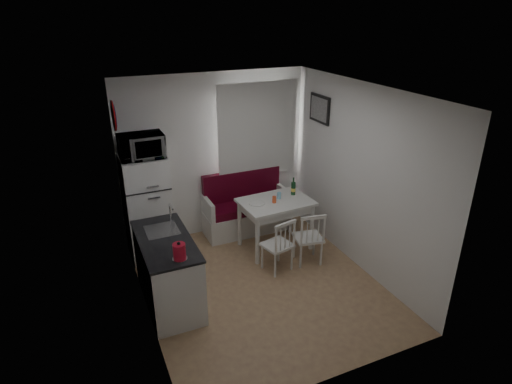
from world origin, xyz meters
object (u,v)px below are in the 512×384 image
fridge (148,207)px  kettle (179,252)px  bench (246,212)px  microwave (141,146)px  wine_bottle (293,186)px  chair_right (311,233)px  dining_table (276,206)px  chair_left (280,241)px  kitchen_counter (168,270)px

fridge → kettle: fridge is taller
bench → fridge: fridge is taller
kettle → microwave: bearing=91.0°
wine_bottle → kettle: bearing=-148.5°
bench → chair_right: (0.45, -1.35, 0.18)m
dining_table → wine_bottle: size_ratio=3.86×
fridge → kettle: size_ratio=6.89×
chair_left → wine_bottle: wine_bottle is taller
chair_right → fridge: (-2.05, 1.23, 0.27)m
chair_left → chair_right: (0.50, -0.00, 0.01)m
chair_left → kettle: bearing=-174.0°
chair_right → chair_left: bearing=-170.1°
bench → wine_bottle: wine_bottle is taller
dining_table → chair_right: size_ratio=2.45×
microwave → dining_table: bearing=-16.4°
kitchen_counter → microwave: 1.74m
dining_table → chair_right: 0.73m
chair_left → kettle: 1.70m
bench → dining_table: bearing=-73.5°
kettle → dining_table: bearing=34.1°
kitchen_counter → chair_left: (1.57, 0.01, 0.05)m
kitchen_counter → dining_table: size_ratio=1.21×
kitchen_counter → kettle: (0.05, -0.54, 0.56)m
chair_left → wine_bottle: size_ratio=1.61×
kettle → wine_bottle: bearing=31.5°
bench → microwave: 2.12m
kitchen_counter → wine_bottle: (2.17, 0.76, 0.48)m
kitchen_counter → wine_bottle: kitchen_counter is taller
chair_right → microwave: size_ratio=0.74×
microwave → kettle: microwave is taller
chair_left → dining_table: bearing=55.3°
bench → wine_bottle: (0.55, -0.59, 0.60)m
dining_table → microwave: bearing=160.6°
chair_right → microwave: 2.66m
kitchen_counter → chair_left: 1.57m
dining_table → microwave: 2.14m
kettle → chair_right: bearing=15.1°
microwave → chair_left: bearing=-37.3°
microwave → wine_bottle: bearing=-11.3°
fridge → wine_bottle: (2.15, -0.48, 0.15)m
microwave → wine_bottle: microwave is taller
kitchen_counter → kettle: size_ratio=5.85×
chair_right → microwave: microwave is taller
chair_left → chair_right: bearing=-13.9°
chair_right → kettle: (-2.02, -0.55, 0.50)m
microwave → kettle: bearing=-89.0°
microwave → wine_bottle: (2.15, -0.43, -0.79)m
bench → chair_right: bench is taller
wine_bottle → chair_left: bearing=-128.5°
chair_right → wine_bottle: bearing=92.5°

